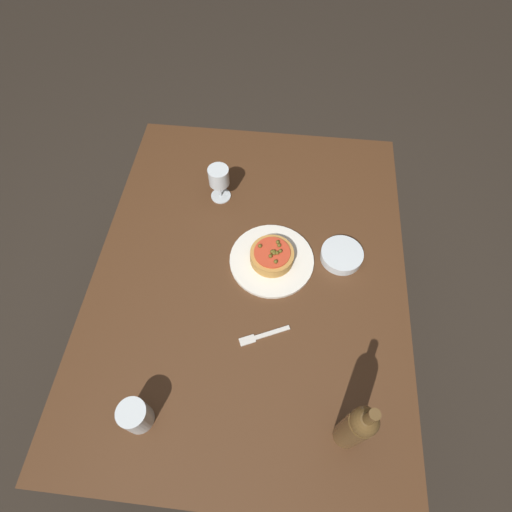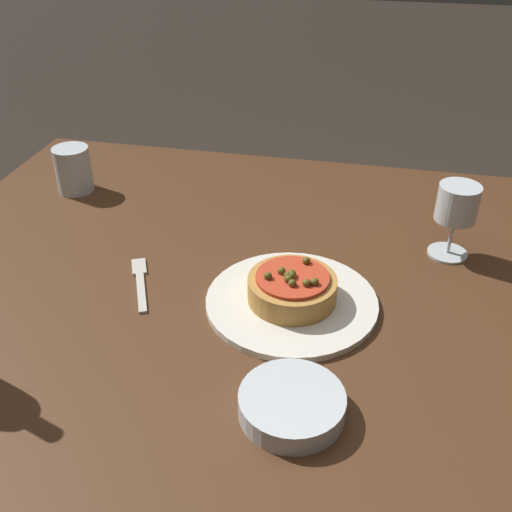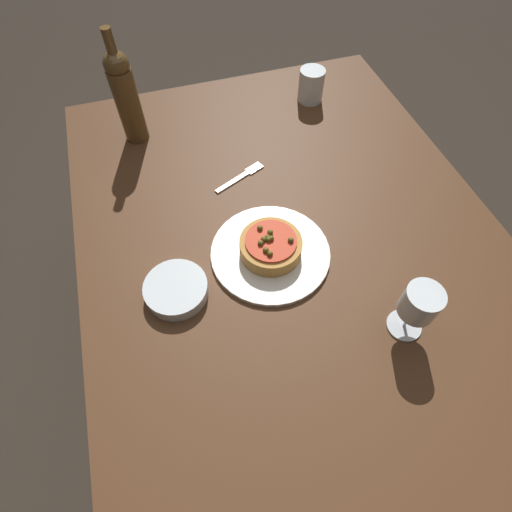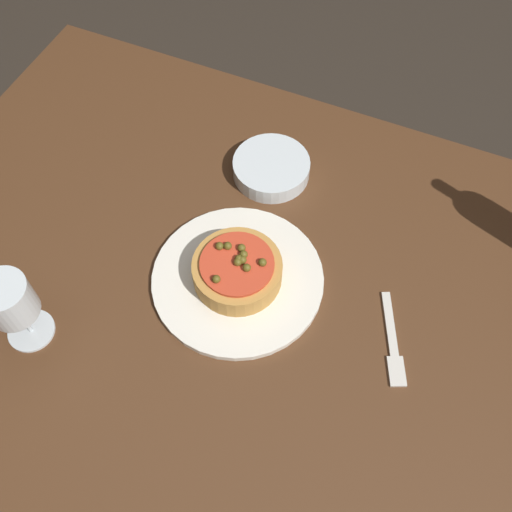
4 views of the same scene
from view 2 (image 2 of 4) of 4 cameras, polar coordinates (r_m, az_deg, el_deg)
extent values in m
plane|color=#2D261E|center=(1.62, 0.78, -23.15)|extent=(14.00, 14.00, 0.00)
cube|color=#4C2D19|center=(1.11, 1.05, -2.75)|extent=(1.41, 1.07, 0.03)
cylinder|color=#4C2D19|center=(1.88, -15.75, -0.74)|extent=(0.06, 0.06, 0.68)
cylinder|color=white|center=(1.03, 3.41, -4.36)|extent=(0.30, 0.30, 0.01)
cylinder|color=#BC843D|center=(1.02, 3.46, -3.15)|extent=(0.15, 0.15, 0.04)
cylinder|color=red|center=(1.00, 3.50, -2.05)|extent=(0.12, 0.12, 0.01)
sphere|color=brown|center=(0.98, 3.10, -2.22)|extent=(0.01, 0.01, 0.01)
sphere|color=brown|center=(0.99, 3.05, -1.87)|extent=(0.01, 0.01, 0.01)
sphere|color=brown|center=(0.98, 3.49, -2.62)|extent=(0.01, 0.01, 0.01)
sphere|color=brown|center=(1.03, 4.82, -0.47)|extent=(0.01, 0.01, 0.01)
sphere|color=brown|center=(0.98, 5.62, -2.49)|extent=(0.01, 0.01, 0.01)
sphere|color=brown|center=(0.99, 3.42, -1.89)|extent=(0.01, 0.01, 0.01)
sphere|color=brown|center=(0.98, 4.85, -2.60)|extent=(0.01, 0.01, 0.01)
sphere|color=brown|center=(1.00, 2.45, -1.44)|extent=(0.01, 0.01, 0.01)
sphere|color=brown|center=(0.99, 1.14, -1.93)|extent=(0.01, 0.01, 0.01)
sphere|color=brown|center=(1.00, 3.43, -1.68)|extent=(0.01, 0.01, 0.01)
cylinder|color=silver|center=(1.22, 17.75, 0.27)|extent=(0.08, 0.08, 0.00)
cylinder|color=silver|center=(1.20, 18.06, 1.84)|extent=(0.01, 0.01, 0.07)
cylinder|color=silver|center=(1.17, 18.66, 4.82)|extent=(0.08, 0.08, 0.07)
cylinder|color=silver|center=(1.44, -17.00, 7.88)|extent=(0.08, 0.08, 0.10)
cylinder|color=silver|center=(0.84, 3.43, -13.94)|extent=(0.15, 0.15, 0.03)
cube|color=beige|center=(1.08, -10.87, -3.44)|extent=(0.06, 0.11, 0.00)
cube|color=beige|center=(1.14, -11.08, -1.02)|extent=(0.04, 0.06, 0.00)
camera|label=1|loc=(1.28, -53.22, 51.28)|focal=28.00mm
camera|label=3|loc=(0.76, 58.27, 35.26)|focal=28.00mm
camera|label=4|loc=(1.34, -4.20, 44.55)|focal=42.00mm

